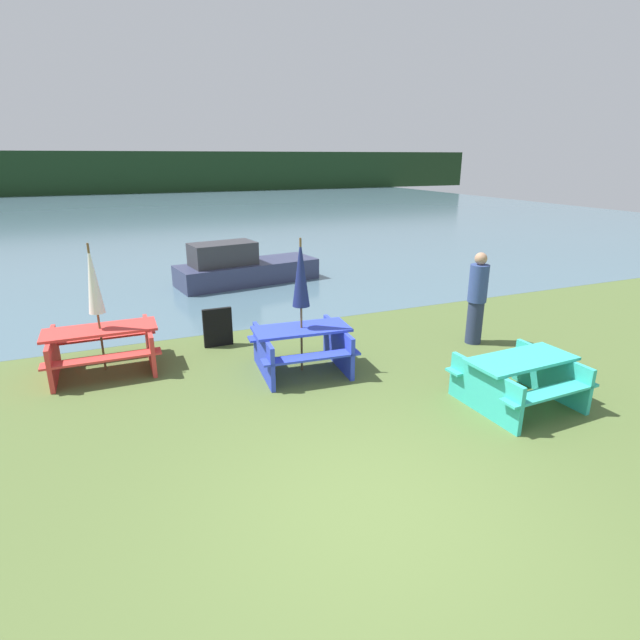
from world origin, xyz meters
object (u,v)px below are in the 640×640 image
object	(u,v)px
umbrella_navy	(301,274)
person	(477,299)
umbrella_white	(93,280)
picnic_table_teal	(519,377)
picnic_table_blue	(302,345)
picnic_table_red	(102,345)
boat	(242,268)
signboard	(218,327)

from	to	relation	value
umbrella_navy	person	bearing A→B (deg)	-0.92
umbrella_white	person	world-z (taller)	umbrella_white
umbrella_white	umbrella_navy	xyz separation A→B (m)	(3.10, -1.32, 0.10)
picnic_table_teal	picnic_table_blue	world-z (taller)	picnic_table_blue
umbrella_navy	picnic_table_red	bearing A→B (deg)	156.93
umbrella_white	picnic_table_teal	bearing A→B (deg)	-33.54
picnic_table_teal	boat	size ratio (longest dim) A/B	0.39
umbrella_navy	person	world-z (taller)	umbrella_navy
umbrella_navy	boat	distance (m)	6.60
picnic_table_blue	signboard	distance (m)	2.01
picnic_table_red	umbrella_navy	bearing A→B (deg)	-23.07
picnic_table_teal	person	distance (m)	2.60
person	picnic_table_blue	bearing A→B (deg)	179.08
umbrella_navy	boat	xyz separation A→B (m)	(0.62, 6.45, -1.24)
picnic_table_blue	umbrella_white	world-z (taller)	umbrella_white
picnic_table_blue	umbrella_white	distance (m)	3.55
boat	signboard	world-z (taller)	boat
umbrella_navy	boat	size ratio (longest dim) A/B	0.54
picnic_table_teal	boat	world-z (taller)	boat
picnic_table_teal	picnic_table_red	bearing A→B (deg)	146.46
person	signboard	bearing A→B (deg)	159.22
umbrella_white	boat	size ratio (longest dim) A/B	0.52
umbrella_navy	picnic_table_teal	bearing A→B (deg)	-43.82
signboard	person	bearing A→B (deg)	-20.78
picnic_table_red	signboard	distance (m)	2.07
picnic_table_teal	umbrella_navy	distance (m)	3.65
umbrella_white	signboard	bearing A→B (deg)	10.65
umbrella_navy	boat	world-z (taller)	umbrella_navy
picnic_table_red	person	size ratio (longest dim) A/B	1.01
umbrella_white	boat	bearing A→B (deg)	54.07
picnic_table_teal	person	size ratio (longest dim) A/B	0.92
picnic_table_teal	umbrella_navy	bearing A→B (deg)	136.18
person	umbrella_navy	bearing A→B (deg)	179.08
umbrella_navy	signboard	xyz separation A→B (m)	(-1.07, 1.70, -1.31)
signboard	picnic_table_red	bearing A→B (deg)	-169.35
picnic_table_red	umbrella_white	size ratio (longest dim) A/B	0.82
boat	person	size ratio (longest dim) A/B	2.34
picnic_table_blue	umbrella_navy	world-z (taller)	umbrella_navy
picnic_table_teal	umbrella_navy	xyz separation A→B (m)	(-2.48, 2.38, 1.24)
picnic_table_teal	boat	bearing A→B (deg)	101.85
picnic_table_red	signboard	xyz separation A→B (m)	(2.03, 0.38, -0.08)
picnic_table_red	boat	xyz separation A→B (m)	(3.72, 5.13, -0.01)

